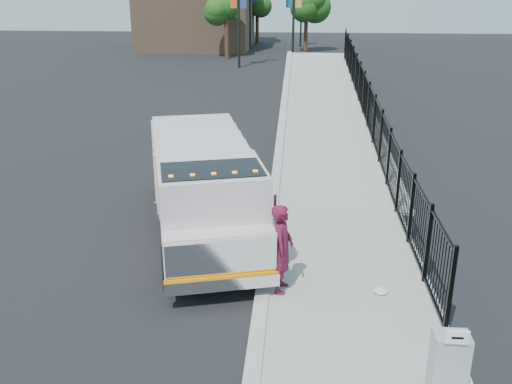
{
  "coord_description": "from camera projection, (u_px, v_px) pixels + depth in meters",
  "views": [
    {
      "loc": [
        0.65,
        -11.4,
        6.49
      ],
      "look_at": [
        -0.34,
        2.0,
        1.37
      ],
      "focal_mm": 40.0,
      "sensor_mm": 36.0,
      "label": 1
    }
  ],
  "objects": [
    {
      "name": "utility_cabinet",
      "position": [
        448.0,
        369.0,
        8.89
      ],
      "size": [
        0.55,
        0.4,
        1.25
      ],
      "primitive_type": "cube",
      "color": "gray",
      "rests_on": "sidewalk"
    },
    {
      "name": "ramp",
      "position": [
        328.0,
        118.0,
        27.74
      ],
      "size": [
        3.95,
        24.06,
        3.19
      ],
      "primitive_type": "cube",
      "rotation": [
        0.06,
        0.0,
        0.0
      ],
      "color": "#9E998E",
      "rests_on": "ground"
    },
    {
      "name": "truck",
      "position": [
        204.0,
        183.0,
        14.72
      ],
      "size": [
        4.25,
        7.92,
        2.59
      ],
      "rotation": [
        0.0,
        0.0,
        0.26
      ],
      "color": "black",
      "rests_on": "ground"
    },
    {
      "name": "worker",
      "position": [
        282.0,
        249.0,
        11.99
      ],
      "size": [
        0.55,
        0.77,
        1.97
      ],
      "primitive_type": "imported",
      "rotation": [
        0.0,
        0.0,
        1.45
      ],
      "color": "#5B122B",
      "rests_on": "sidewalk"
    },
    {
      "name": "light_pole_2",
      "position": [
        253.0,
        0.0,
        51.78
      ],
      "size": [
        3.77,
        0.22,
        8.0
      ],
      "color": "black",
      "rests_on": "ground"
    },
    {
      "name": "sidewalk",
      "position": [
        358.0,
        332.0,
        10.96
      ],
      "size": [
        3.55,
        12.0,
        0.12
      ],
      "primitive_type": "cube",
      "color": "#9E998E",
      "rests_on": "ground"
    },
    {
      "name": "light_pole_0",
      "position": [
        243.0,
        7.0,
        41.09
      ],
      "size": [
        3.77,
        0.22,
        8.0
      ],
      "color": "black",
      "rests_on": "ground"
    },
    {
      "name": "ground",
      "position": [
        264.0,
        280.0,
        12.98
      ],
      "size": [
        120.0,
        120.0,
        0.0
      ],
      "primitive_type": "plane",
      "color": "black",
      "rests_on": "ground"
    },
    {
      "name": "curb",
      "position": [
        258.0,
        327.0,
        11.09
      ],
      "size": [
        0.3,
        12.0,
        0.16
      ],
      "primitive_type": "cube",
      "color": "#ADAAA3",
      "rests_on": "ground"
    },
    {
      "name": "light_pole_1",
      "position": [
        290.0,
        6.0,
        41.76
      ],
      "size": [
        3.78,
        0.22,
        8.0
      ],
      "color": "black",
      "rests_on": "ground"
    },
    {
      "name": "arrow_sign",
      "position": [
        457.0,
        337.0,
        8.42
      ],
      "size": [
        0.35,
        0.04,
        0.22
      ],
      "primitive_type": "cube",
      "color": "white",
      "rests_on": "utility_cabinet"
    },
    {
      "name": "tree_1",
      "position": [
        307.0,
        6.0,
        49.91
      ],
      "size": [
        2.53,
        2.53,
        5.27
      ],
      "color": "#382314",
      "rests_on": "ground"
    },
    {
      "name": "debris",
      "position": [
        381.0,
        290.0,
        12.22
      ],
      "size": [
        0.36,
        0.36,
        0.09
      ],
      "primitive_type": "ellipsoid",
      "color": "silver",
      "rests_on": "sidewalk"
    },
    {
      "name": "tree_2",
      "position": [
        257.0,
        2.0,
        56.63
      ],
      "size": [
        2.66,
        2.66,
        5.33
      ],
      "color": "#382314",
      "rests_on": "ground"
    },
    {
      "name": "building",
      "position": [
        197.0,
        4.0,
        53.17
      ],
      "size": [
        10.0,
        10.0,
        8.0
      ],
      "primitive_type": "cube",
      "color": "#8C664C",
      "rests_on": "ground"
    },
    {
      "name": "tree_0",
      "position": [
        226.0,
        9.0,
        45.89
      ],
      "size": [
        2.39,
        2.39,
        5.19
      ],
      "color": "#382314",
      "rests_on": "ground"
    },
    {
      "name": "iron_fence",
      "position": [
        368.0,
        119.0,
        23.59
      ],
      "size": [
        0.1,
        28.0,
        1.8
      ],
      "primitive_type": "cube",
      "color": "black",
      "rests_on": "ground"
    }
  ]
}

